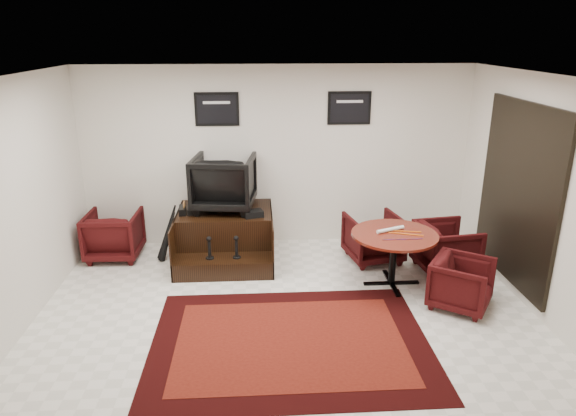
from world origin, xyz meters
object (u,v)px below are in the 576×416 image
at_px(armchair_side, 114,233).
at_px(table_chair_back, 374,235).
at_px(shine_podium, 226,236).
at_px(table_chair_corner, 462,281).
at_px(meeting_table, 394,240).
at_px(table_chair_window, 447,245).
at_px(shine_chair, 224,180).

height_order(armchair_side, table_chair_back, armchair_side).
distance_m(shine_podium, armchair_side, 1.68).
distance_m(shine_podium, table_chair_corner, 3.42).
relative_size(meeting_table, table_chair_window, 1.45).
distance_m(meeting_table, table_chair_back, 0.86).
relative_size(shine_chair, table_chair_window, 1.16).
relative_size(armchair_side, meeting_table, 0.70).
relative_size(table_chair_back, table_chair_corner, 1.11).
relative_size(armchair_side, table_chair_corner, 1.13).
bearing_deg(armchair_side, shine_chair, -177.25).
relative_size(shine_podium, table_chair_back, 1.88).
bearing_deg(shine_podium, table_chair_back, -6.03).
bearing_deg(table_chair_corner, armchair_side, 103.26).
height_order(meeting_table, table_chair_corner, meeting_table).
relative_size(table_chair_back, table_chair_window, 0.99).
height_order(shine_chair, table_chair_corner, shine_chair).
height_order(shine_podium, table_chair_window, table_chair_window).
height_order(shine_podium, shine_chair, shine_chair).
relative_size(meeting_table, table_chair_corner, 1.62).
xyz_separation_m(shine_chair, armchair_side, (-1.67, -0.04, -0.78)).
bearing_deg(meeting_table, shine_podium, 155.34).
relative_size(shine_podium, shine_chair, 1.60).
distance_m(shine_chair, table_chair_corner, 3.59).
xyz_separation_m(armchair_side, table_chair_corner, (4.64, -1.79, -0.05)).
relative_size(shine_podium, table_chair_corner, 2.08).
xyz_separation_m(shine_podium, shine_chair, (-0.00, 0.15, 0.84)).
xyz_separation_m(table_chair_window, table_chair_corner, (-0.18, -1.02, -0.04)).
xyz_separation_m(shine_chair, table_chair_window, (3.15, -0.82, -0.79)).
xyz_separation_m(shine_podium, table_chair_back, (2.20, -0.23, 0.05)).
relative_size(shine_podium, armchair_side, 1.84).
bearing_deg(table_chair_corner, meeting_table, 81.47).
xyz_separation_m(shine_chair, table_chair_corner, (2.97, -1.84, -0.83)).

